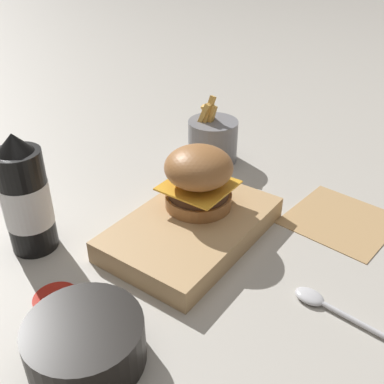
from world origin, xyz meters
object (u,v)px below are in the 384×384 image
at_px(ketchup_bottle, 26,199).
at_px(fries_basket, 213,140).
at_px(side_bowl, 85,341).
at_px(burger, 199,178).
at_px(spoon, 330,307).
at_px(serving_board, 192,228).

bearing_deg(ketchup_bottle, fries_basket, 171.30).
bearing_deg(side_bowl, fries_basket, -162.22).
distance_m(burger, side_bowl, 0.31).
xyz_separation_m(burger, fries_basket, (-0.21, -0.11, -0.04)).
xyz_separation_m(burger, spoon, (0.06, 0.26, -0.08)).
relative_size(burger, fries_basket, 0.78).
xyz_separation_m(fries_basket, spoon, (0.27, 0.37, -0.04)).
distance_m(fries_basket, side_bowl, 0.54).
xyz_separation_m(serving_board, spoon, (0.02, 0.24, -0.01)).
distance_m(serving_board, fries_basket, 0.28).
bearing_deg(fries_basket, side_bowl, 17.78).
bearing_deg(spoon, burger, -7.68).
height_order(burger, fries_basket, fries_basket).
relative_size(burger, side_bowl, 0.80).
relative_size(side_bowl, spoon, 0.74).
distance_m(burger, fries_basket, 0.24).
relative_size(burger, ketchup_bottle, 0.57).
height_order(serving_board, fries_basket, fries_basket).
relative_size(serving_board, spoon, 1.52).
bearing_deg(side_bowl, serving_board, -171.68).
height_order(serving_board, spoon, serving_board).
xyz_separation_m(serving_board, burger, (-0.04, -0.02, 0.07)).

